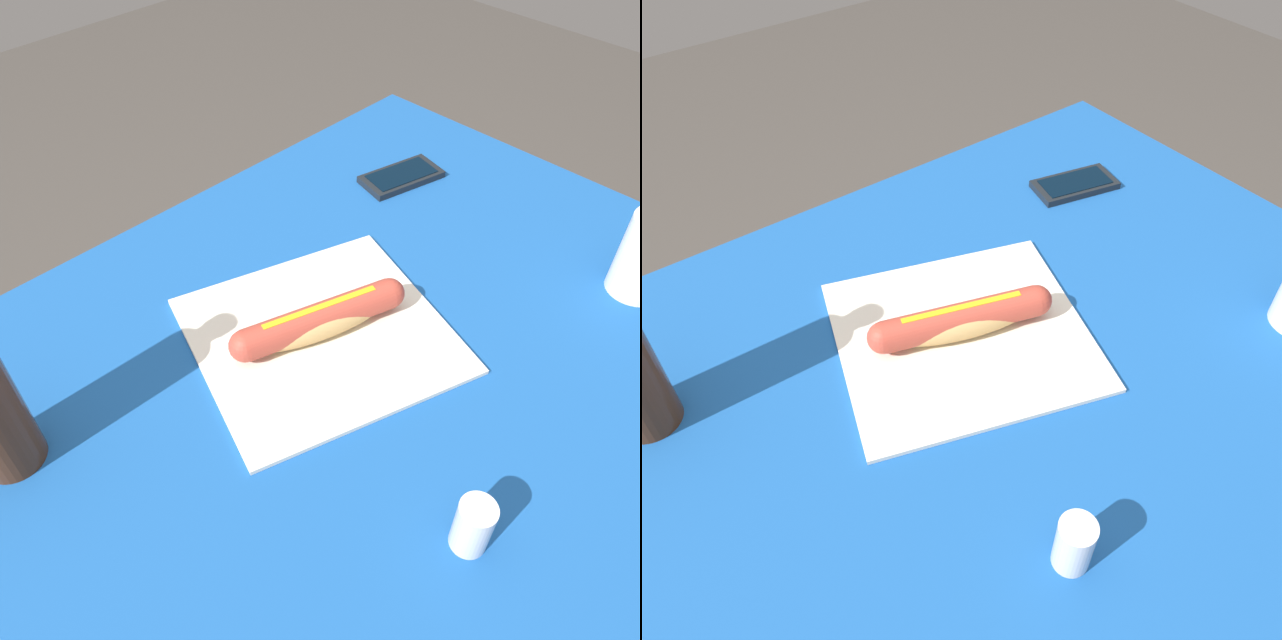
{
  "view_description": "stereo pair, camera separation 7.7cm",
  "coord_description": "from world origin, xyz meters",
  "views": [
    {
      "loc": [
        0.33,
        0.33,
        1.33
      ],
      "look_at": [
        -0.04,
        -0.05,
        0.78
      ],
      "focal_mm": 35.61,
      "sensor_mm": 36.0,
      "label": 1
    },
    {
      "loc": [
        0.28,
        0.38,
        1.33
      ],
      "look_at": [
        -0.04,
        -0.05,
        0.78
      ],
      "focal_mm": 35.61,
      "sensor_mm": 36.0,
      "label": 2
    }
  ],
  "objects": [
    {
      "name": "cell_phone",
      "position": [
        -0.38,
        -0.2,
        0.76
      ],
      "size": [
        0.14,
        0.09,
        0.01
      ],
      "color": "black",
      "rests_on": "dining_table"
    },
    {
      "name": "salt_shaker",
      "position": [
        0.05,
        0.24,
        0.78
      ],
      "size": [
        0.04,
        0.04,
        0.07
      ],
      "primitive_type": "cylinder",
      "color": "silver",
      "rests_on": "dining_table"
    },
    {
      "name": "dining_table",
      "position": [
        0.0,
        0.0,
        0.61
      ],
      "size": [
        1.2,
        0.8,
        0.75
      ],
      "color": "brown",
      "rests_on": "ground"
    },
    {
      "name": "ground_plane",
      "position": [
        0.0,
        0.0,
        0.0
      ],
      "size": [
        6.0,
        6.0,
        0.0
      ],
      "primitive_type": "plane",
      "color": "#47423D",
      "rests_on": "ground"
    },
    {
      "name": "hot_dog",
      "position": [
        -0.04,
        -0.05,
        0.78
      ],
      "size": [
        0.23,
        0.1,
        0.05
      ],
      "color": "tan",
      "rests_on": "paper_wrapper"
    },
    {
      "name": "paper_wrapper",
      "position": [
        -0.04,
        -0.05,
        0.75
      ],
      "size": [
        0.38,
        0.37,
        0.01
      ],
      "primitive_type": "cube",
      "rotation": [
        0.0,
        0.0,
        -0.32
      ],
      "color": "silver",
      "rests_on": "dining_table"
    }
  ]
}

